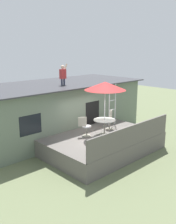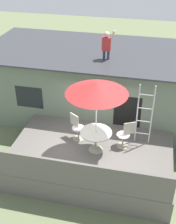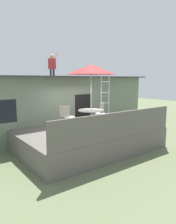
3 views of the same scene
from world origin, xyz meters
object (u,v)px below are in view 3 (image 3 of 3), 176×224
patio_table (91,114)px  patio_chair_left (68,117)px  patio_chair_right (101,113)px  patio_umbrella (91,69)px  person_figure (52,63)px  step_ladder (105,98)px

patio_table → patio_chair_left: 0.94m
patio_chair_left → patio_chair_right: bearing=31.6°
patio_umbrella → patio_chair_left: bearing=146.5°
patio_table → patio_chair_right: (0.91, 0.46, -0.13)m
patio_chair_left → patio_chair_right: (1.69, -0.06, 0.00)m
patio_chair_right → patio_table: bearing=0.0°
patio_table → patio_umbrella: size_ratio=0.41×
patio_table → person_figure: bearing=94.2°
patio_umbrella → patio_chair_right: bearing=26.7°
patio_table → patio_chair_left: bearing=146.5°
person_figure → patio_chair_left: bearing=-103.8°
step_ladder → patio_chair_right: bearing=-147.2°
step_ladder → patio_chair_right: 0.92m
patio_chair_right → person_figure: bearing=-91.4°
patio_table → person_figure: person_figure is taller
patio_table → patio_chair_right: 1.03m
patio_table → patio_umbrella: (-0.00, 0.00, 1.76)m
patio_table → step_ladder: bearing=29.1°
patio_table → patio_chair_left: size_ratio=1.13×
step_ladder → person_figure: size_ratio=1.98×
step_ladder → patio_table: bearing=-150.9°
person_figure → patio_chair_left: size_ratio=1.21×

